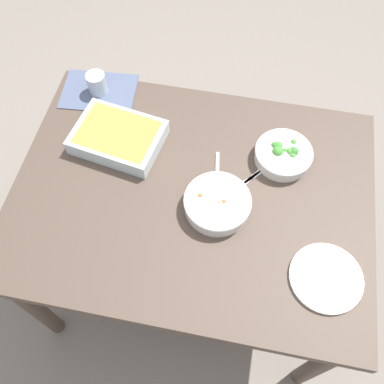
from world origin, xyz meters
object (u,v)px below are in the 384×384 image
(stew_bowl, at_px, (217,203))
(side_plate, at_px, (326,278))
(drink_cup, at_px, (97,84))
(baking_dish, at_px, (118,137))
(fork_on_table, at_px, (255,175))
(broccoli_bowl, at_px, (283,154))
(spoon_by_stew, at_px, (217,180))
(spoon_by_broccoli, at_px, (264,170))

(stew_bowl, xyz_separation_m, side_plate, (-0.36, 0.17, -0.03))
(drink_cup, height_order, side_plate, drink_cup)
(baking_dish, bearing_deg, fork_on_table, 174.73)
(broccoli_bowl, distance_m, spoon_by_stew, 0.24)
(broccoli_bowl, xyz_separation_m, spoon_by_broccoli, (0.06, 0.06, -0.03))
(broccoli_bowl, bearing_deg, fork_on_table, 44.94)
(stew_bowl, distance_m, baking_dish, 0.43)
(side_plate, distance_m, fork_on_table, 0.41)
(spoon_by_broccoli, bearing_deg, stew_bowl, 52.17)
(spoon_by_stew, xyz_separation_m, fork_on_table, (-0.12, -0.04, -0.00))
(broccoli_bowl, bearing_deg, side_plate, 112.50)
(spoon_by_broccoli, height_order, fork_on_table, spoon_by_broccoli)
(broccoli_bowl, relative_size, baking_dish, 0.60)
(stew_bowl, relative_size, spoon_by_stew, 1.24)
(drink_cup, distance_m, side_plate, 1.06)
(spoon_by_stew, xyz_separation_m, spoon_by_broccoli, (-0.15, -0.07, 0.00))
(drink_cup, distance_m, spoon_by_stew, 0.60)
(stew_bowl, height_order, spoon_by_broccoli, stew_bowl)
(side_plate, bearing_deg, stew_bowl, -25.63)
(broccoli_bowl, relative_size, drink_cup, 2.34)
(baking_dish, bearing_deg, spoon_by_broccoli, 177.84)
(spoon_by_broccoli, bearing_deg, spoon_by_stew, 24.78)
(stew_bowl, xyz_separation_m, baking_dish, (0.39, -0.19, 0.00))
(drink_cup, distance_m, fork_on_table, 0.69)
(spoon_by_stew, bearing_deg, fork_on_table, -160.18)
(side_plate, relative_size, spoon_by_stew, 1.25)
(baking_dish, bearing_deg, stew_bowl, 153.30)
(fork_on_table, bearing_deg, spoon_by_broccoli, -138.23)
(stew_bowl, distance_m, drink_cup, 0.67)
(fork_on_table, bearing_deg, drink_cup, -22.48)
(baking_dish, height_order, spoon_by_broccoli, baking_dish)
(side_plate, bearing_deg, baking_dish, -26.19)
(spoon_by_stew, bearing_deg, drink_cup, -30.91)
(side_plate, height_order, fork_on_table, side_plate)
(stew_bowl, distance_m, side_plate, 0.40)
(broccoli_bowl, distance_m, drink_cup, 0.74)
(baking_dish, bearing_deg, drink_cup, -56.61)
(fork_on_table, bearing_deg, side_plate, 128.17)
(baking_dish, xyz_separation_m, spoon_by_stew, (-0.37, 0.09, -0.03))
(spoon_by_stew, distance_m, fork_on_table, 0.13)
(side_plate, bearing_deg, spoon_by_broccoli, -57.18)
(baking_dish, bearing_deg, spoon_by_stew, 166.38)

